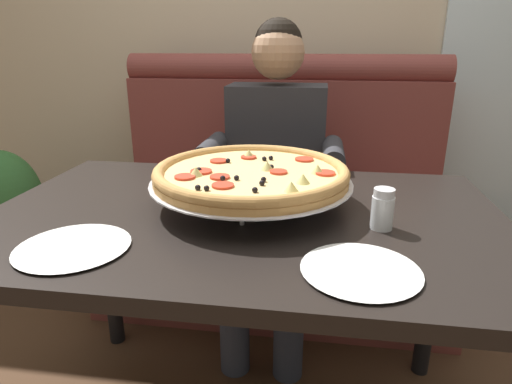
% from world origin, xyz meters
% --- Properties ---
extents(booth_bench, '(1.58, 0.78, 1.13)m').
position_xyz_m(booth_bench, '(0.00, 0.90, 0.40)').
color(booth_bench, brown).
rests_on(booth_bench, ground_plane).
extents(dining_table, '(1.36, 0.86, 0.76)m').
position_xyz_m(dining_table, '(0.00, 0.00, 0.67)').
color(dining_table, black).
rests_on(dining_table, ground_plane).
extents(diner_main, '(0.54, 0.64, 1.27)m').
position_xyz_m(diner_main, '(0.01, 0.63, 0.71)').
color(diner_main, '#2D3342').
rests_on(diner_main, ground_plane).
extents(pizza, '(0.55, 0.55, 0.12)m').
position_xyz_m(pizza, '(0.01, 0.06, 0.84)').
color(pizza, silver).
rests_on(pizza, dining_table).
extents(shaker_parmesan, '(0.05, 0.05, 0.10)m').
position_xyz_m(shaker_parmesan, '(0.35, -0.06, 0.80)').
color(shaker_parmesan, white).
rests_on(shaker_parmesan, dining_table).
extents(plate_near_left, '(0.25, 0.25, 0.02)m').
position_xyz_m(plate_near_left, '(-0.33, -0.27, 0.77)').
color(plate_near_left, white).
rests_on(plate_near_left, dining_table).
extents(plate_near_right, '(0.24, 0.24, 0.02)m').
position_xyz_m(plate_near_right, '(0.28, -0.28, 0.77)').
color(plate_near_right, white).
rests_on(plate_near_right, dining_table).
extents(patio_chair, '(0.43, 0.43, 0.86)m').
position_xyz_m(patio_chair, '(1.35, 2.07, 0.52)').
color(patio_chair, black).
rests_on(patio_chair, ground_plane).
extents(potted_plant, '(0.36, 0.36, 0.70)m').
position_xyz_m(potted_plant, '(-1.33, 0.73, 0.39)').
color(potted_plant, brown).
rests_on(potted_plant, ground_plane).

